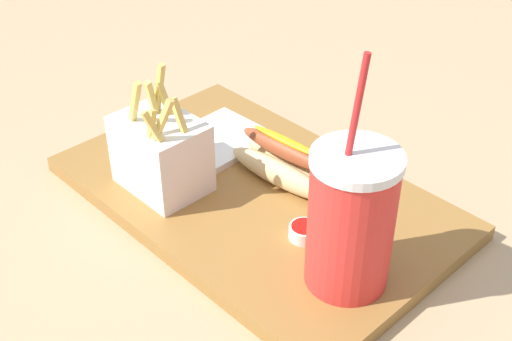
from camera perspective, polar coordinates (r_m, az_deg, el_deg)
ground_plane at (r=0.88m, az=-0.00°, el=-3.20°), size 2.40×2.40×0.02m
food_tray at (r=0.87m, az=-0.00°, el=-2.16°), size 0.50×0.31×0.02m
soda_cup at (r=0.70m, az=7.93°, el=-4.09°), size 0.09×0.09×0.26m
fries_basket at (r=0.85m, az=-7.92°, el=1.46°), size 0.11×0.08×0.16m
hot_dog_1 at (r=0.87m, az=2.52°, el=0.57°), size 0.16×0.07×0.06m
ketchup_cup_1 at (r=0.79m, az=4.03°, el=-5.06°), size 0.04×0.04×0.02m
napkin_stack at (r=0.95m, az=-3.41°, el=2.45°), size 0.11×0.14×0.01m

